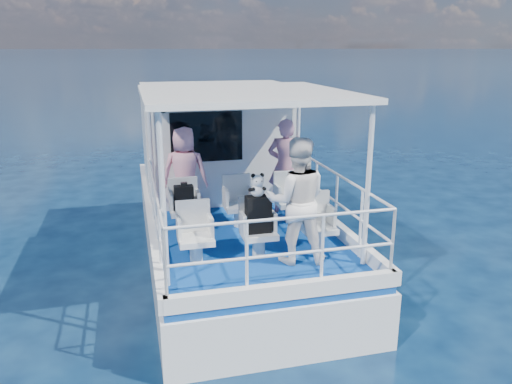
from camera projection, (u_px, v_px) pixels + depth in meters
ground at (242, 280)px, 8.47m from camera, size 2000.00×2000.00×0.00m
hull at (231, 257)px, 9.40m from camera, size 3.00×7.00×1.60m
deck at (230, 214)px, 9.16m from camera, size 2.90×6.90×0.10m
cabin at (217, 140)px, 10.05m from camera, size 2.85×2.00×2.20m
canopy at (244, 93)px, 7.41m from camera, size 3.00×3.20×0.08m
canopy_posts at (245, 169)px, 7.68m from camera, size 2.77×2.97×2.20m
railings at (250, 212)px, 7.54m from camera, size 2.84×3.59×1.00m
seat_port_fwd at (185, 220)px, 8.14m from camera, size 0.48×0.46×0.38m
seat_center_fwd at (239, 215)px, 8.35m from camera, size 0.48×0.46×0.38m
seat_stbd_fwd at (290, 211)px, 8.56m from camera, size 0.48×0.46×0.38m
seat_port_aft at (196, 250)px, 6.93m from camera, size 0.48×0.46×0.38m
seat_center_aft at (259, 244)px, 7.14m from camera, size 0.48×0.46×0.38m
seat_stbd_aft at (318, 238)px, 7.36m from camera, size 0.48×0.46×0.38m
passenger_port_fwd at (185, 173)px, 8.66m from camera, size 0.68×0.56×1.60m
passenger_stbd_fwd at (285, 166)px, 8.92m from camera, size 0.73×0.62×1.70m
passenger_stbd_aft at (297, 201)px, 6.81m from camera, size 0.98×0.83×1.76m
backpack_port at (184, 198)px, 7.98m from camera, size 0.30×0.17×0.40m
backpack_center at (258, 214)px, 7.00m from camera, size 0.35×0.20×0.53m
compact_camera at (184, 184)px, 7.91m from camera, size 0.10×0.06×0.06m
panda at (258, 185)px, 6.87m from camera, size 0.21×0.18×0.33m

